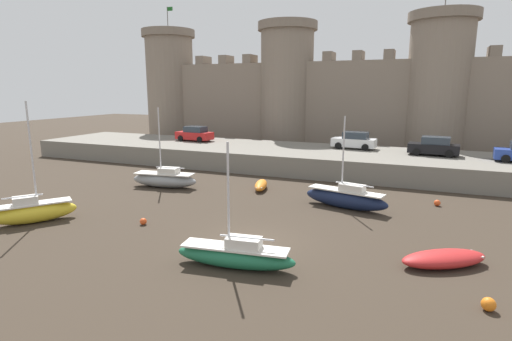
% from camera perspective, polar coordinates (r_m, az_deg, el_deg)
% --- Properties ---
extents(ground_plane, '(160.00, 160.00, 0.00)m').
position_cam_1_polar(ground_plane, '(20.07, -0.75, -10.22)').
color(ground_plane, '#382D23').
extents(quay_road, '(63.92, 10.00, 1.79)m').
position_cam_1_polar(quay_road, '(37.94, 11.02, 1.41)').
color(quay_road, slate).
rests_on(quay_road, ground).
extents(castle, '(59.16, 7.24, 18.42)m').
position_cam_1_polar(castle, '(49.14, 14.19, 10.62)').
color(castle, gray).
rests_on(castle, ground).
extents(sailboat_midflat_right, '(5.32, 1.84, 5.37)m').
position_cam_1_polar(sailboat_midflat_right, '(17.28, -2.93, -11.94)').
color(sailboat_midflat_right, '#1E6B47').
rests_on(sailboat_midflat_right, ground).
extents(rowboat_foreground_right, '(4.00, 3.31, 0.68)m').
position_cam_1_polar(rowboat_foreground_right, '(19.20, 25.27, -11.28)').
color(rowboat_foreground_right, red).
rests_on(rowboat_foreground_right, ground).
extents(rowboat_midflat_left, '(1.55, 2.97, 0.67)m').
position_cam_1_polar(rowboat_midflat_left, '(30.07, 0.70, -2.08)').
color(rowboat_midflat_left, orange).
rests_on(rowboat_midflat_left, ground).
extents(sailboat_foreground_centre, '(5.38, 2.26, 6.10)m').
position_cam_1_polar(sailboat_foreground_centre, '(31.50, -12.90, -1.20)').
color(sailboat_foreground_centre, gray).
rests_on(sailboat_foreground_centre, ground).
extents(sailboat_near_channel_right, '(3.58, 4.34, 6.82)m').
position_cam_1_polar(sailboat_near_channel_right, '(25.95, -29.23, -5.09)').
color(sailboat_near_channel_right, yellow).
rests_on(sailboat_near_channel_right, ground).
extents(sailboat_midflat_centre, '(5.62, 2.45, 5.83)m').
position_cam_1_polar(sailboat_midflat_centre, '(25.97, 12.70, -3.84)').
color(sailboat_midflat_centre, '#141E3D').
rests_on(sailboat_midflat_centre, ground).
extents(mooring_buoy_near_channel, '(0.38, 0.38, 0.38)m').
position_cam_1_polar(mooring_buoy_near_channel, '(23.32, -15.81, -7.02)').
color(mooring_buoy_near_channel, '#E04C1E').
rests_on(mooring_buoy_near_channel, ground).
extents(mooring_buoy_near_shore, '(0.40, 0.40, 0.40)m').
position_cam_1_polar(mooring_buoy_near_shore, '(28.48, 24.47, -4.24)').
color(mooring_buoy_near_shore, '#E04C1E').
rests_on(mooring_buoy_near_shore, ground).
extents(mooring_buoy_mid_mud, '(0.48, 0.48, 0.48)m').
position_cam_1_polar(mooring_buoy_mid_mud, '(16.41, 30.29, -16.18)').
color(mooring_buoy_mid_mud, orange).
rests_on(mooring_buoy_mid_mud, ground).
extents(car_quay_west, '(4.22, 2.11, 1.62)m').
position_cam_1_polar(car_quay_west, '(37.84, 24.09, 3.16)').
color(car_quay_west, black).
rests_on(car_quay_west, quay_road).
extents(car_quay_east, '(4.22, 2.11, 1.62)m').
position_cam_1_polar(car_quay_east, '(39.57, 13.86, 4.16)').
color(car_quay_east, silver).
rests_on(car_quay_east, quay_road).
extents(car_quay_centre_west, '(4.22, 2.11, 1.62)m').
position_cam_1_polar(car_quay_centre_west, '(44.76, -8.75, 5.18)').
color(car_quay_centre_west, red).
rests_on(car_quay_centre_west, quay_road).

